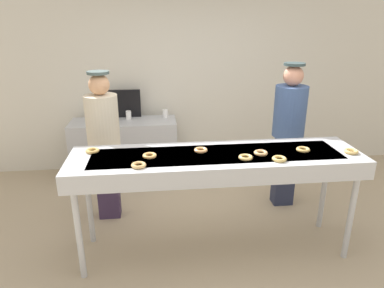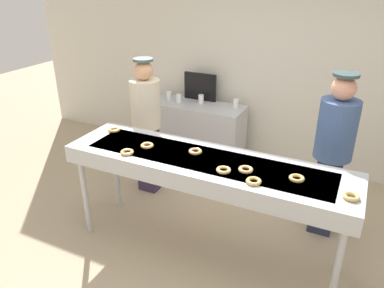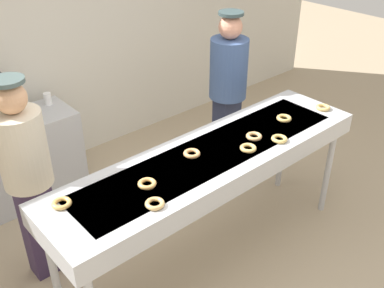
{
  "view_description": "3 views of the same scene",
  "coord_description": "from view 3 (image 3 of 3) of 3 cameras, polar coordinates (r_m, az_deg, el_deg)",
  "views": [
    {
      "loc": [
        -0.55,
        -2.91,
        2.2
      ],
      "look_at": [
        -0.2,
        0.22,
        1.06
      ],
      "focal_mm": 32.48,
      "sensor_mm": 36.0,
      "label": 1
    },
    {
      "loc": [
        1.18,
        -2.73,
        2.56
      ],
      "look_at": [
        -0.26,
        0.27,
        1.02
      ],
      "focal_mm": 34.7,
      "sensor_mm": 36.0,
      "label": 2
    },
    {
      "loc": [
        -2.0,
        -2.05,
        2.82
      ],
      "look_at": [
        0.01,
        0.24,
        1.0
      ],
      "focal_mm": 42.42,
      "sensor_mm": 36.0,
      "label": 3
    }
  ],
  "objects": [
    {
      "name": "glazed_donut_5",
      "position": [
        3.58,
        10.93,
        0.63
      ],
      "size": [
        0.18,
        0.18,
        0.03
      ],
      "primitive_type": "torus",
      "rotation": [
        0.0,
        0.0,
        2.23
      ],
      "color": "#DDB763",
      "rests_on": "fryer_conveyor"
    },
    {
      "name": "prep_counter",
      "position": [
        4.66,
        -22.66,
        -2.65
      ],
      "size": [
        1.47,
        0.53,
        0.85
      ],
      "primitive_type": "cube",
      "color": "#B7BABF",
      "rests_on": "ground"
    },
    {
      "name": "glazed_donut_0",
      "position": [
        3.42,
        7.08,
        -0.51
      ],
      "size": [
        0.17,
        0.17,
        0.03
      ],
      "primitive_type": "torus",
      "rotation": [
        0.0,
        0.0,
        2.61
      ],
      "color": "#E6BA67",
      "rests_on": "fryer_conveyor"
    },
    {
      "name": "back_wall",
      "position": [
        4.93,
        -16.44,
        14.87
      ],
      "size": [
        8.0,
        0.12,
        3.12
      ],
      "primitive_type": "cube",
      "color": "silver",
      "rests_on": "ground"
    },
    {
      "name": "worker_assistant",
      "position": [
        4.54,
        4.54,
        7.38
      ],
      "size": [
        0.37,
        0.37,
        1.74
      ],
      "rotation": [
        0.0,
        0.0,
        3.13
      ],
      "color": "#262C46",
      "rests_on": "ground"
    },
    {
      "name": "ground_plane",
      "position": [
        4.02,
        2.19,
        -13.68
      ],
      "size": [
        16.0,
        16.0,
        0.0
      ],
      "primitive_type": "plane",
      "color": "tan"
    },
    {
      "name": "glazed_donut_7",
      "position": [
        4.16,
        16.14,
        4.44
      ],
      "size": [
        0.18,
        0.18,
        0.03
      ],
      "primitive_type": "torus",
      "rotation": [
        0.0,
        0.0,
        0.94
      ],
      "color": "#DFB667",
      "rests_on": "fryer_conveyor"
    },
    {
      "name": "paper_cup_2",
      "position": [
        4.7,
        -17.69,
        5.44
      ],
      "size": [
        0.07,
        0.07,
        0.12
      ],
      "primitive_type": "cylinder",
      "color": "white",
      "rests_on": "prep_counter"
    },
    {
      "name": "glazed_donut_6",
      "position": [
        3.9,
        11.49,
        3.19
      ],
      "size": [
        0.18,
        0.18,
        0.03
      ],
      "primitive_type": "torus",
      "rotation": [
        0.0,
        0.0,
        0.63
      ],
      "color": "#E1B865",
      "rests_on": "fryer_conveyor"
    },
    {
      "name": "worker_baker",
      "position": [
        3.48,
        -20.02,
        -3.25
      ],
      "size": [
        0.35,
        0.35,
        1.69
      ],
      "rotation": [
        0.0,
        0.0,
        2.94
      ],
      "color": "#382947",
      "rests_on": "ground"
    },
    {
      "name": "glazed_donut_3",
      "position": [
        2.97,
        -16.08,
        -7.17
      ],
      "size": [
        0.17,
        0.17,
        0.03
      ],
      "primitive_type": "torus",
      "rotation": [
        0.0,
        0.0,
        2.17
      ],
      "color": "#EAB75F",
      "rests_on": "fryer_conveyor"
    },
    {
      "name": "glazed_donut_2",
      "position": [
        3.58,
        7.8,
        0.96
      ],
      "size": [
        0.16,
        0.16,
        0.03
      ],
      "primitive_type": "torus",
      "rotation": [
        0.0,
        0.0,
        1.25
      ],
      "color": "tan",
      "rests_on": "fryer_conveyor"
    },
    {
      "name": "glazed_donut_8",
      "position": [
        3.04,
        -5.67,
        -4.98
      ],
      "size": [
        0.17,
        0.17,
        0.03
      ],
      "primitive_type": "torus",
      "rotation": [
        0.0,
        0.0,
        1.1
      ],
      "color": "#E8AC5C",
      "rests_on": "fryer_conveyor"
    },
    {
      "name": "fryer_conveyor",
      "position": [
        3.42,
        2.5,
        -2.34
      ],
      "size": [
        2.68,
        0.7,
        1.03
      ],
      "color": "#B7BABF",
      "rests_on": "ground"
    },
    {
      "name": "glazed_donut_1",
      "position": [
        3.33,
        -0.02,
        -1.2
      ],
      "size": [
        0.18,
        0.18,
        0.03
      ],
      "primitive_type": "torus",
      "rotation": [
        0.0,
        0.0,
        2.36
      ],
      "color": "#EDA967",
      "rests_on": "fryer_conveyor"
    },
    {
      "name": "glazed_donut_4",
      "position": [
        2.86,
        -4.69,
        -7.49
      ],
      "size": [
        0.16,
        0.16,
        0.03
      ],
      "primitive_type": "torus",
      "rotation": [
        0.0,
        0.0,
        0.4
      ],
      "color": "#E4B36B",
      "rests_on": "fryer_conveyor"
    }
  ]
}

